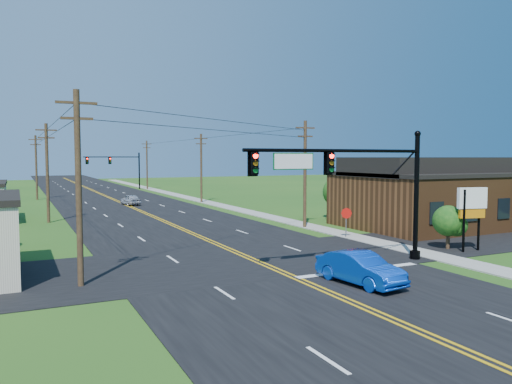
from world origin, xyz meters
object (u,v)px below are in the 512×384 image
signal_mast_far (115,165)px  stop_sign (346,216)px  blue_car (360,269)px  signal_mast_main (354,180)px

signal_mast_far → stop_sign: (5.24, -64.06, -2.92)m
blue_car → stop_sign: size_ratio=2.03×
signal_mast_main → signal_mast_far: (0.10, 72.00, -0.20)m
signal_mast_main → signal_mast_far: size_ratio=1.03×
signal_mast_far → blue_car: size_ratio=2.40×
blue_car → stop_sign: bearing=48.9°
stop_sign → signal_mast_main: bearing=-104.3°
blue_car → stop_sign: stop_sign is taller
blue_car → stop_sign: 13.49m
signal_mast_far → stop_sign: bearing=-85.3°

